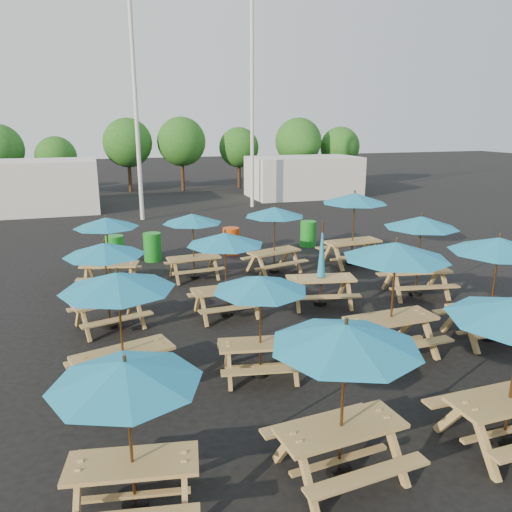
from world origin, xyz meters
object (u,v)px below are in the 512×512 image
object	(u,v)px
picnic_unit_13	(498,251)
picnic_unit_14	(421,227)
picnic_unit_0	(126,382)
picnic_unit_2	(105,254)
picnic_unit_6	(225,244)
picnic_unit_9	(396,257)
picnic_unit_4	(345,345)
picnic_unit_1	(118,288)
waste_bin_2	(231,241)
picnic_unit_10	(321,271)
picnic_unit_3	(106,227)
picnic_unit_5	(260,289)
waste_bin_1	(152,247)
waste_bin_0	(115,250)
picnic_unit_7	(193,222)
waste_bin_3	(308,234)
picnic_unit_11	(275,216)
picnic_unit_15	(354,202)

from	to	relation	value
picnic_unit_13	picnic_unit_14	size ratio (longest dim) A/B	1.02
picnic_unit_0	picnic_unit_13	size ratio (longest dim) A/B	0.90
picnic_unit_2	picnic_unit_6	world-z (taller)	picnic_unit_6
picnic_unit_9	picnic_unit_14	bearing A→B (deg)	44.63
picnic_unit_4	picnic_unit_9	world-z (taller)	picnic_unit_9
picnic_unit_6	picnic_unit_9	bearing A→B (deg)	-50.97
picnic_unit_1	picnic_unit_9	world-z (taller)	picnic_unit_9
picnic_unit_4	waste_bin_2	bearing A→B (deg)	76.85
picnic_unit_1	picnic_unit_10	distance (m)	6.18
picnic_unit_3	picnic_unit_6	distance (m)	4.31
picnic_unit_5	picnic_unit_1	bearing A→B (deg)	-175.24
picnic_unit_5	picnic_unit_9	xyz separation A→B (m)	(2.93, 0.07, 0.36)
picnic_unit_6	picnic_unit_9	world-z (taller)	picnic_unit_9
picnic_unit_5	picnic_unit_10	bearing A→B (deg)	59.63
picnic_unit_6	waste_bin_1	distance (m)	6.14
picnic_unit_0	picnic_unit_5	size ratio (longest dim) A/B	1.02
picnic_unit_2	waste_bin_0	size ratio (longest dim) A/B	2.30
picnic_unit_6	picnic_unit_7	world-z (taller)	picnic_unit_6
picnic_unit_14	waste_bin_2	world-z (taller)	picnic_unit_14
waste_bin_3	waste_bin_0	bearing A→B (deg)	-177.55
picnic_unit_2	waste_bin_2	world-z (taller)	picnic_unit_2
picnic_unit_6	waste_bin_3	bearing A→B (deg)	48.92
picnic_unit_1	picnic_unit_6	size ratio (longest dim) A/B	1.14
picnic_unit_0	picnic_unit_10	size ratio (longest dim) A/B	0.94
picnic_unit_0	waste_bin_3	size ratio (longest dim) A/B	2.16
picnic_unit_2	picnic_unit_3	distance (m)	3.26
picnic_unit_1	picnic_unit_4	distance (m)	4.26
picnic_unit_9	waste_bin_1	world-z (taller)	picnic_unit_9
picnic_unit_10	picnic_unit_11	xyz separation A→B (m)	(-0.15, 3.23, 0.95)
picnic_unit_4	picnic_unit_6	distance (m)	6.26
picnic_unit_13	picnic_unit_14	distance (m)	3.08
picnic_unit_3	picnic_unit_14	world-z (taller)	picnic_unit_14
picnic_unit_15	picnic_unit_3	bearing A→B (deg)	174.78
picnic_unit_1	picnic_unit_2	distance (m)	3.06
picnic_unit_0	picnic_unit_14	xyz separation A→B (m)	(8.34, 5.88, 0.18)
picnic_unit_1	picnic_unit_11	world-z (taller)	picnic_unit_1
picnic_unit_6	picnic_unit_7	bearing A→B (deg)	90.66
picnic_unit_1	picnic_unit_13	size ratio (longest dim) A/B	1.04
picnic_unit_2	picnic_unit_15	distance (m)	8.83
picnic_unit_1	picnic_unit_9	distance (m)	5.48
picnic_unit_4	waste_bin_1	size ratio (longest dim) A/B	2.28
waste_bin_0	picnic_unit_1	bearing A→B (deg)	-91.78
waste_bin_1	picnic_unit_5	bearing A→B (deg)	-83.79
picnic_unit_1	waste_bin_1	size ratio (longest dim) A/B	2.49
picnic_unit_7	picnic_unit_6	bearing A→B (deg)	-90.79
picnic_unit_10	picnic_unit_7	bearing A→B (deg)	140.99
picnic_unit_14	waste_bin_1	distance (m)	9.14
waste_bin_0	waste_bin_1	world-z (taller)	same
picnic_unit_3	waste_bin_2	world-z (taller)	picnic_unit_3
picnic_unit_4	waste_bin_0	distance (m)	12.43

